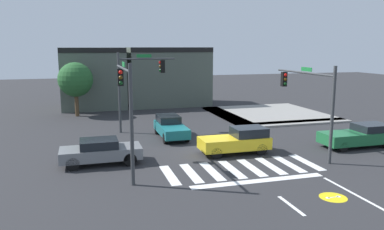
# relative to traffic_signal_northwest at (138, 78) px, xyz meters

# --- Properties ---
(ground_plane) EXTENTS (120.00, 120.00, 0.00)m
(ground_plane) POSITION_rel_traffic_signal_northwest_xyz_m (3.88, -5.93, -4.05)
(ground_plane) COLOR #2B2B2D
(crosswalk_near) EXTENTS (8.31, 3.08, 0.01)m
(crosswalk_near) POSITION_rel_traffic_signal_northwest_xyz_m (3.88, -10.43, -4.05)
(crosswalk_near) COLOR silver
(crosswalk_near) RESTS_ON ground_plane
(lane_markings) EXTENTS (6.80, 20.25, 0.01)m
(lane_markings) POSITION_rel_traffic_signal_northwest_xyz_m (4.99, -17.95, -4.05)
(lane_markings) COLOR white
(lane_markings) RESTS_ON ground_plane
(bike_detector_marking) EXTENTS (1.17, 1.17, 0.01)m
(bike_detector_marking) POSITION_rel_traffic_signal_northwest_xyz_m (6.05, -15.17, -4.05)
(bike_detector_marking) COLOR yellow
(bike_detector_marking) RESTS_ON ground_plane
(curb_corner_northeast) EXTENTS (10.00, 10.60, 0.15)m
(curb_corner_northeast) POSITION_rel_traffic_signal_northwest_xyz_m (12.37, 3.49, -3.97)
(curb_corner_northeast) COLOR gray
(curb_corner_northeast) RESTS_ON ground_plane
(storefront_row) EXTENTS (15.48, 6.89, 6.29)m
(storefront_row) POSITION_rel_traffic_signal_northwest_xyz_m (1.22, 13.11, -0.89)
(storefront_row) COLOR #4C564C
(storefront_row) RESTS_ON ground_plane
(traffic_signal_northwest) EXTENTS (4.29, 0.32, 5.96)m
(traffic_signal_northwest) POSITION_rel_traffic_signal_northwest_xyz_m (0.00, 0.00, 0.00)
(traffic_signal_northwest) COLOR #383A3D
(traffic_signal_northwest) RESTS_ON ground_plane
(traffic_signal_southwest) EXTENTS (0.32, 5.99, 5.63)m
(traffic_signal_southwest) POSITION_rel_traffic_signal_northwest_xyz_m (-1.96, -9.21, -0.08)
(traffic_signal_southwest) COLOR #383A3D
(traffic_signal_southwest) RESTS_ON ground_plane
(traffic_signal_southeast) EXTENTS (0.32, 6.08, 5.35)m
(traffic_signal_southeast) POSITION_rel_traffic_signal_northwest_xyz_m (8.85, -8.57, -0.36)
(traffic_signal_southeast) COLOR #383A3D
(traffic_signal_southeast) RESTS_ON ground_plane
(car_yellow) EXTENTS (4.17, 1.76, 1.55)m
(car_yellow) POSITION_rel_traffic_signal_northwest_xyz_m (4.81, -7.63, -3.27)
(car_yellow) COLOR gold
(car_yellow) RESTS_ON ground_plane
(car_green) EXTENTS (4.73, 1.87, 1.44)m
(car_green) POSITION_rel_traffic_signal_northwest_xyz_m (12.95, -8.36, -3.32)
(car_green) COLOR #1E6638
(car_green) RESTS_ON ground_plane
(car_gray) EXTENTS (4.34, 1.80, 1.39)m
(car_gray) POSITION_rel_traffic_signal_northwest_xyz_m (-3.24, -7.58, -3.32)
(car_gray) COLOR slate
(car_gray) RESTS_ON ground_plane
(car_teal) EXTENTS (1.71, 4.31, 1.46)m
(car_teal) POSITION_rel_traffic_signal_northwest_xyz_m (1.84, -2.50, -3.30)
(car_teal) COLOR #196B70
(car_teal) RESTS_ON ground_plane
(roadside_tree) EXTENTS (3.15, 3.15, 4.98)m
(roadside_tree) POSITION_rel_traffic_signal_northwest_xyz_m (-4.62, 8.07, -0.67)
(roadside_tree) COLOR #4C3823
(roadside_tree) RESTS_ON ground_plane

